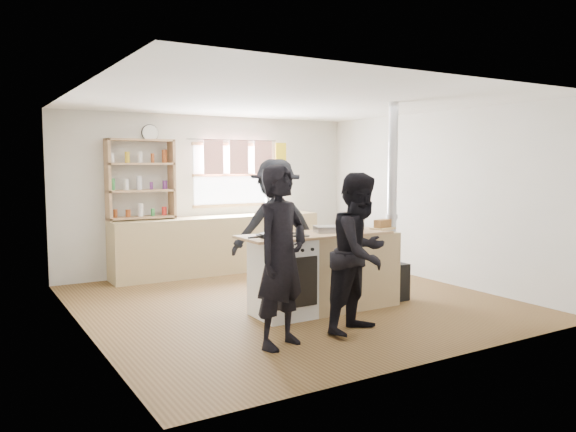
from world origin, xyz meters
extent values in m
cube|color=brown|center=(0.00, 0.00, -0.01)|extent=(5.00, 5.00, 0.01)
cube|color=tan|center=(0.00, 2.22, 0.45)|extent=(3.40, 0.55, 0.90)
cube|color=tan|center=(-1.20, 2.34, 0.94)|extent=(1.00, 0.28, 0.03)
cube|color=tan|center=(-1.20, 2.34, 1.33)|extent=(1.00, 0.28, 0.03)
cube|color=tan|center=(-1.20, 2.34, 1.74)|extent=(1.00, 0.28, 0.03)
cube|color=tan|center=(-1.20, 2.34, 2.08)|extent=(1.00, 0.28, 0.03)
cube|color=tan|center=(-1.68, 2.34, 1.50)|extent=(0.04, 0.28, 1.20)
cube|color=tan|center=(-0.72, 2.34, 1.50)|extent=(0.04, 0.28, 1.20)
cylinder|color=silver|center=(0.90, 2.22, 1.03)|extent=(0.10, 0.10, 0.27)
cube|color=white|center=(-0.45, -0.55, 0.45)|extent=(0.60, 0.60, 0.90)
cube|color=tan|center=(0.45, -0.55, 0.45)|extent=(1.20, 0.60, 0.90)
cube|color=tan|center=(0.00, -0.55, 0.92)|extent=(1.84, 0.64, 0.03)
cylinder|color=black|center=(-0.63, -0.63, 0.96)|extent=(0.32, 0.32, 0.05)
cylinder|color=#23551D|center=(-0.63, -0.63, 0.97)|extent=(0.25, 0.25, 0.02)
cube|color=silver|center=(0.19, -0.54, 0.97)|extent=(0.39, 0.36, 0.07)
cube|color=brown|center=(0.19, -0.54, 0.99)|extent=(0.33, 0.31, 0.02)
cylinder|color=silver|center=(-0.33, -0.33, 1.00)|extent=(0.20, 0.20, 0.14)
cylinder|color=silver|center=(-0.33, -0.33, 1.07)|extent=(0.20, 0.20, 0.01)
sphere|color=black|center=(-0.33, -0.33, 1.09)|extent=(0.03, 0.03, 0.03)
cylinder|color=#BBBBBE|center=(0.53, -0.57, 1.02)|extent=(0.27, 0.27, 0.18)
cylinder|color=#BBBBBE|center=(0.53, -0.57, 1.11)|extent=(0.28, 0.28, 0.01)
sphere|color=black|center=(0.53, -0.57, 1.13)|extent=(0.03, 0.03, 0.03)
cube|color=tan|center=(0.93, -0.65, 0.94)|extent=(0.32, 0.26, 0.02)
cube|color=olive|center=(0.93, -0.65, 1.00)|extent=(0.24, 0.15, 0.10)
cube|color=black|center=(1.15, -0.56, 0.23)|extent=(0.35, 0.35, 0.47)
cylinder|color=#ADADB2|center=(1.15, -0.56, 1.48)|extent=(0.12, 0.12, 2.03)
imported|color=black|center=(-0.98, -1.44, 0.86)|extent=(0.74, 0.61, 1.73)
imported|color=black|center=(-0.05, -1.45, 0.82)|extent=(0.96, 0.86, 1.65)
imported|color=black|center=(-0.02, 0.35, 0.90)|extent=(1.27, 0.88, 1.80)
camera|label=1|loc=(-3.62, -5.95, 1.74)|focal=35.00mm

